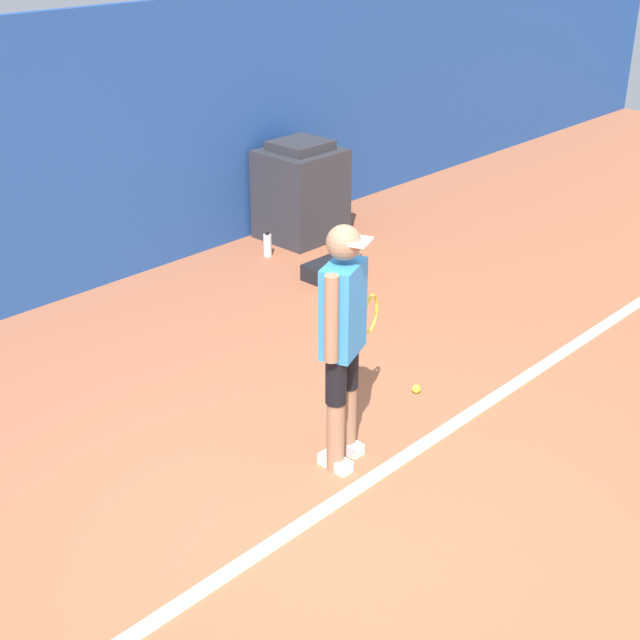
# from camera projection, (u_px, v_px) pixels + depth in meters

# --- Properties ---
(ground_plane) EXTENTS (24.00, 24.00, 0.00)m
(ground_plane) POSITION_uv_depth(u_px,v_px,m) (342.00, 529.00, 5.40)
(ground_plane) COLOR #B76642
(court_baseline) EXTENTS (21.60, 0.10, 0.01)m
(court_baseline) POSITION_uv_depth(u_px,v_px,m) (318.00, 513.00, 5.52)
(court_baseline) COLOR white
(court_baseline) RESTS_ON ground_plane
(tennis_player) EXTENTS (0.86, 0.44, 1.68)m
(tennis_player) POSITION_uv_depth(u_px,v_px,m) (343.00, 336.00, 5.66)
(tennis_player) COLOR #A37556
(tennis_player) RESTS_ON ground_plane
(tennis_ball) EXTENTS (0.07, 0.07, 0.07)m
(tennis_ball) POSITION_uv_depth(u_px,v_px,m) (416.00, 389.00, 6.84)
(tennis_ball) COLOR #D1E533
(tennis_ball) RESTS_ON ground_plane
(covered_chair) EXTENTS (0.81, 0.76, 1.08)m
(covered_chair) POSITION_uv_depth(u_px,v_px,m) (301.00, 192.00, 9.74)
(covered_chair) COLOR #333338
(covered_chair) RESTS_ON ground_plane
(equipment_bag) EXTENTS (0.60, 0.26, 0.16)m
(equipment_bag) POSITION_uv_depth(u_px,v_px,m) (330.00, 268.00, 8.92)
(equipment_bag) COLOR black
(equipment_bag) RESTS_ON ground_plane
(water_bottle) EXTENTS (0.09, 0.09, 0.27)m
(water_bottle) POSITION_uv_depth(u_px,v_px,m) (268.00, 245.00, 9.37)
(water_bottle) COLOR white
(water_bottle) RESTS_ON ground_plane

